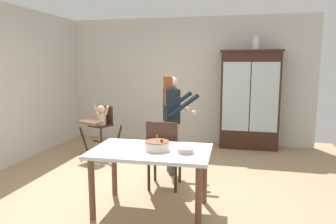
{
  "coord_description": "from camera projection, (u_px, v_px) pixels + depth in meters",
  "views": [
    {
      "loc": [
        1.14,
        -4.12,
        1.71
      ],
      "look_at": [
        0.02,
        0.7,
        0.95
      ],
      "focal_mm": 33.38,
      "sensor_mm": 36.0,
      "label": 1
    }
  ],
  "objects": [
    {
      "name": "high_chair_with_toddler",
      "position": [
        101.0,
        121.0,
        5.84
      ],
      "size": [
        0.73,
        0.81,
        0.95
      ],
      "rotation": [
        0.0,
        0.0,
        -0.35
      ],
      "color": "#382116",
      "rests_on": "ground_plane"
    },
    {
      "name": "dining_table",
      "position": [
        151.0,
        158.0,
        3.6
      ],
      "size": [
        1.38,
        0.88,
        0.74
      ],
      "color": "silver",
      "rests_on": "ground_plane"
    },
    {
      "name": "birthday_cake",
      "position": [
        157.0,
        146.0,
        3.54
      ],
      "size": [
        0.28,
        0.28,
        0.19
      ],
      "color": "beige",
      "rests_on": "dining_table"
    },
    {
      "name": "ceramic_vase",
      "position": [
        256.0,
        44.0,
        6.13
      ],
      "size": [
        0.13,
        0.13,
        0.27
      ],
      "color": "white",
      "rests_on": "china_cabinet"
    },
    {
      "name": "serving_bowl",
      "position": [
        185.0,
        150.0,
        3.45
      ],
      "size": [
        0.18,
        0.18,
        0.05
      ],
      "primitive_type": "cylinder",
      "color": "#C6AD93",
      "rests_on": "dining_table"
    },
    {
      "name": "wall_back",
      "position": [
        187.0,
        81.0,
        6.81
      ],
      "size": [
        5.32,
        0.06,
        2.7
      ],
      "primitive_type": "cube",
      "color": "beige",
      "rests_on": "ground_plane"
    },
    {
      "name": "ground_plane",
      "position": [
        156.0,
        184.0,
        4.48
      ],
      "size": [
        6.24,
        6.24,
        0.0
      ],
      "primitive_type": "plane",
      "color": "tan"
    },
    {
      "name": "china_cabinet",
      "position": [
        250.0,
        100.0,
        6.31
      ],
      "size": [
        1.2,
        0.48,
        1.99
      ],
      "color": "#382116",
      "rests_on": "ground_plane"
    },
    {
      "name": "dining_chair_far_side",
      "position": [
        163.0,
        150.0,
        4.24
      ],
      "size": [
        0.46,
        0.46,
        0.96
      ],
      "rotation": [
        0.0,
        0.0,
        3.18
      ],
      "color": "#382116",
      "rests_on": "ground_plane"
    },
    {
      "name": "adult_person",
      "position": [
        172.0,
        113.0,
        4.81
      ],
      "size": [
        0.64,
        0.63,
        1.53
      ],
      "rotation": [
        0.0,
        0.0,
        1.99
      ],
      "color": "#47474C",
      "rests_on": "ground_plane"
    }
  ]
}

